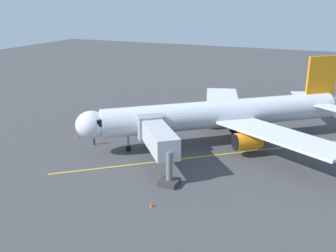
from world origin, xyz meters
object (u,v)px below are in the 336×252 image
Objects in this scene: safety_cone_wing_starboard at (78,129)px; jet_bridge at (156,136)px; safety_cone_nose_left at (76,136)px; airplane at (225,114)px; ground_crew_marshaller at (94,139)px; belt_loader_portside at (135,122)px; safety_cone_nose_right at (151,204)px; safety_cone_wing_port at (110,132)px.

jet_bridge is at bearing 158.15° from safety_cone_wing_starboard.
safety_cone_nose_left is 3.30m from safety_cone_wing_starboard.
airplane reaches higher than safety_cone_wing_starboard.
safety_cone_nose_left is at bearing -17.97° from ground_crew_marshaller.
ground_crew_marshaller is (16.12, 8.77, -3.12)m from airplane.
airplane is 12.50m from jet_bridge.
safety_cone_nose_right is (-13.40, 21.37, -0.44)m from belt_loader_portside.
ground_crew_marshaller is at bearing 144.44° from safety_cone_wing_starboard.
ground_crew_marshaller is (10.91, -2.59, -2.88)m from jet_bridge.
ground_crew_marshaller is 3.11× the size of safety_cone_wing_port.
belt_loader_portside is at bearing -51.72° from jet_bridge.
airplane is at bearing -167.86° from safety_cone_wing_starboard.
ground_crew_marshaller is 3.11× the size of safety_cone_wing_starboard.
jet_bridge is 11.58m from ground_crew_marshaller.
jet_bridge reaches higher than ground_crew_marshaller.
belt_loader_portside reaches higher than safety_cone_nose_left.
safety_cone_wing_port is 1.00× the size of safety_cone_wing_starboard.
safety_cone_wing_port and safety_cone_wing_starboard have the same top height.
safety_cone_nose_right is 1.00× the size of safety_cone_wing_starboard.
safety_cone_nose_left is (20.06, 7.49, -3.73)m from airplane.
safety_cone_wing_port is at bearing 70.70° from belt_loader_portside.
safety_cone_nose_left is at bearing -14.58° from jet_bridge.
safety_cone_nose_right is at bearing 122.09° from belt_loader_portside.
safety_cone_nose_left is 1.00× the size of safety_cone_wing_port.
belt_loader_portside is at bearing -123.08° from safety_cone_nose_left.
airplane is 21.04m from safety_cone_nose_right.
ground_crew_marshaller reaches higher than safety_cone_wing_starboard.
safety_cone_nose_right is at bearing 142.07° from safety_cone_wing_starboard.
jet_bridge reaches higher than safety_cone_nose_right.
ground_crew_marshaller reaches higher than safety_cone_nose_left.
ground_crew_marshaller is 9.58m from belt_loader_portside.
airplane is 61.31× the size of safety_cone_wing_starboard.
ground_crew_marshaller is 3.11× the size of safety_cone_nose_right.
ground_crew_marshaller is 0.37× the size of belt_loader_portside.
belt_loader_portside is 8.93m from safety_cone_wing_starboard.
safety_cone_nose_right is (-14.80, 11.90, -0.61)m from ground_crew_marshaller.
safety_cone_wing_starboard is at bearing 12.14° from airplane.
ground_crew_marshaller is 19.00m from safety_cone_nose_right.
safety_cone_wing_port is at bearing -137.17° from safety_cone_nose_left.
belt_loader_portside is 5.11m from safety_cone_wing_port.
safety_cone_nose_left is at bearing 122.17° from safety_cone_wing_starboard.
safety_cone_nose_left is at bearing 42.83° from safety_cone_wing_port.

